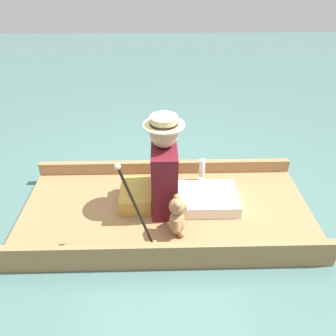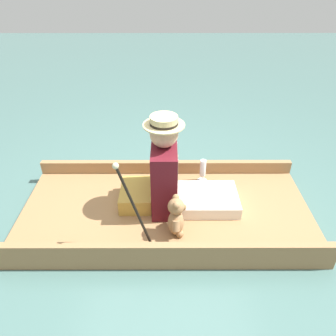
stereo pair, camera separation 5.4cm
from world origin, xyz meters
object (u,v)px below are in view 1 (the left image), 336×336
(seated_person, at_px, (175,176))
(walking_cane, at_px, (134,203))
(teddy_bear, at_px, (177,217))
(wine_glass, at_px, (202,169))

(seated_person, height_order, walking_cane, seated_person)
(teddy_bear, bearing_deg, wine_glass, 159.05)
(teddy_bear, xyz_separation_m, wine_glass, (-0.72, 0.28, -0.03))
(teddy_bear, bearing_deg, walking_cane, -59.86)
(wine_glass, height_order, walking_cane, walking_cane)
(wine_glass, relative_size, walking_cane, 0.30)
(seated_person, xyz_separation_m, walking_cane, (0.54, -0.31, 0.15))
(seated_person, height_order, wine_glass, seated_person)
(walking_cane, bearing_deg, teddy_bear, 120.14)
(walking_cane, bearing_deg, wine_glass, 146.96)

